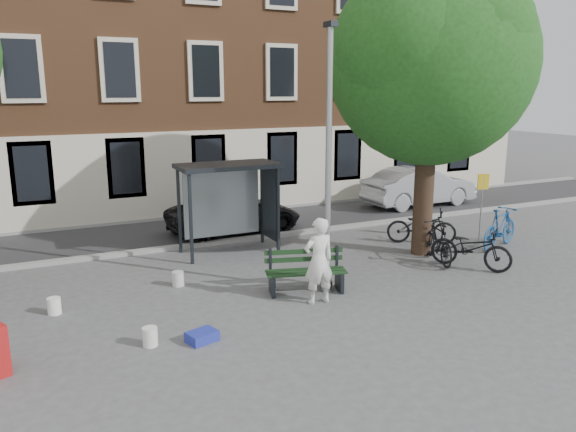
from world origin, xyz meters
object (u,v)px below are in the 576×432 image
at_px(bus_shelter, 240,186).
at_px(bike_a, 421,226).
at_px(bike_c, 471,248).
at_px(car_silver, 419,186).
at_px(notice_sign, 483,191).
at_px(bike_b, 500,228).
at_px(bench, 306,273).
at_px(car_dark, 235,214).
at_px(lamppost, 328,175).
at_px(painter, 319,261).
at_px(bike_d, 438,242).

distance_m(bus_shelter, bike_a, 5.74).
xyz_separation_m(bike_c, car_silver, (4.01, 7.22, 0.22)).
relative_size(bike_c, notice_sign, 1.01).
height_order(bike_a, bike_b, bike_b).
distance_m(bench, bike_c, 4.80).
distance_m(bike_b, car_dark, 8.35).
height_order(bike_b, bike_c, bike_b).
height_order(bike_c, car_dark, car_dark).
relative_size(lamppost, car_dark, 1.36).
height_order(bench, bike_c, bike_c).
distance_m(painter, bike_d, 4.61).
height_order(painter, bike_b, painter).
relative_size(bike_b, bike_d, 1.08).
xyz_separation_m(bike_c, notice_sign, (2.22, 1.97, 1.03)).
bearing_deg(bench, lamppost, -1.75).
bearing_deg(bus_shelter, notice_sign, -17.94).
distance_m(lamppost, car_silver, 11.09).
bearing_deg(bike_b, bus_shelter, 46.43).
height_order(bike_b, car_silver, car_silver).
bearing_deg(car_silver, bus_shelter, 106.99).
relative_size(car_silver, notice_sign, 2.24).
bearing_deg(bike_b, painter, 82.79).
bearing_deg(car_dark, bike_c, -150.61).
xyz_separation_m(painter, bike_d, (4.42, 1.22, -0.41)).
bearing_deg(bike_c, lamppost, 145.34).
xyz_separation_m(lamppost, bike_d, (3.87, 0.62, -2.21)).
height_order(bus_shelter, notice_sign, bus_shelter).
relative_size(bike_a, car_dark, 0.47).
bearing_deg(bus_shelter, lamppost, -81.57).
bearing_deg(car_silver, bike_a, 141.02).
height_order(bus_shelter, car_silver, bus_shelter).
xyz_separation_m(bench, bike_d, (4.35, 0.47, 0.13)).
xyz_separation_m(bike_c, bike_d, (-0.44, 0.80, 0.01)).
height_order(bench, bike_b, bike_b).
relative_size(bench, bike_a, 0.94).
relative_size(bike_b, bike_c, 0.96).
relative_size(bike_a, notice_sign, 0.98).
bearing_deg(bench, bike_b, 22.60).
xyz_separation_m(bike_a, bike_b, (1.81, -1.40, 0.07)).
xyz_separation_m(bus_shelter, car_dark, (0.59, 2.06, -1.29)).
height_order(bus_shelter, bike_a, bus_shelter).
relative_size(bike_b, car_dark, 0.46).
bearing_deg(bike_d, painter, 33.50).
relative_size(car_dark, car_silver, 0.94).
distance_m(lamppost, bike_d, 4.50).
distance_m(bus_shelter, bench, 4.22).
relative_size(painter, car_dark, 0.44).
bearing_deg(painter, car_silver, -139.69).
bearing_deg(bike_a, car_silver, -2.54).
xyz_separation_m(bus_shelter, bike_b, (7.11, -3.16, -1.30)).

